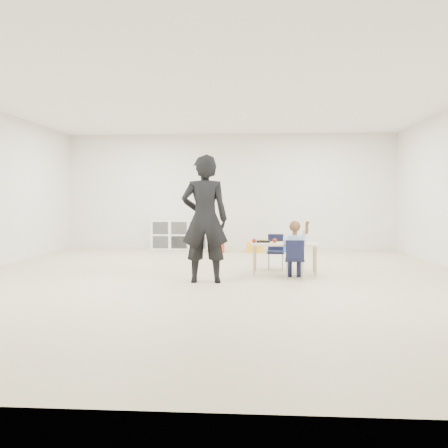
# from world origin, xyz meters

# --- Properties ---
(room) EXTENTS (9.00, 9.02, 2.80)m
(room) POSITION_xyz_m (0.00, 0.00, 1.40)
(room) COLOR beige
(room) RESTS_ON ground
(table) EXTENTS (1.12, 0.60, 0.50)m
(table) POSITION_xyz_m (1.10, 0.60, 0.25)
(table) COLOR beige
(table) RESTS_ON ground
(chair_near) EXTENTS (0.31, 0.29, 0.60)m
(chair_near) POSITION_xyz_m (1.22, 0.10, 0.30)
(chair_near) COLOR black
(chair_near) RESTS_ON ground
(chair_far) EXTENTS (0.31, 0.29, 0.60)m
(chair_far) POSITION_xyz_m (0.97, 1.10, 0.30)
(chair_far) COLOR black
(chair_far) RESTS_ON ground
(child) EXTENTS (0.42, 0.42, 0.95)m
(child) POSITION_xyz_m (1.22, 0.10, 0.47)
(child) COLOR #A1B5DA
(child) RESTS_ON chair_near
(lunch_tray_near) EXTENTS (0.23, 0.17, 0.03)m
(lunch_tray_near) POSITION_xyz_m (1.22, 0.65, 0.51)
(lunch_tray_near) COLOR black
(lunch_tray_near) RESTS_ON table
(lunch_tray_far) EXTENTS (0.23, 0.17, 0.03)m
(lunch_tray_far) POSITION_xyz_m (0.75, 0.70, 0.51)
(lunch_tray_far) COLOR black
(lunch_tray_far) RESTS_ON table
(milk_carton) EXTENTS (0.07, 0.07, 0.10)m
(milk_carton) POSITION_xyz_m (1.10, 0.47, 0.55)
(milk_carton) COLOR white
(milk_carton) RESTS_ON table
(bread_roll) EXTENTS (0.09, 0.09, 0.07)m
(bread_roll) POSITION_xyz_m (1.37, 0.47, 0.53)
(bread_roll) COLOR tan
(bread_roll) RESTS_ON table
(apple_near) EXTENTS (0.07, 0.07, 0.07)m
(apple_near) POSITION_xyz_m (0.94, 0.65, 0.54)
(apple_near) COLOR maroon
(apple_near) RESTS_ON table
(apple_far) EXTENTS (0.07, 0.07, 0.07)m
(apple_far) POSITION_xyz_m (0.60, 0.57, 0.54)
(apple_far) COLOR maroon
(apple_far) RESTS_ON table
(cubby_shelf) EXTENTS (1.40, 0.40, 0.70)m
(cubby_shelf) POSITION_xyz_m (-1.20, 4.28, 0.35)
(cubby_shelf) COLOR white
(cubby_shelf) RESTS_ON ground
(adult) EXTENTS (0.70, 0.48, 1.85)m
(adult) POSITION_xyz_m (-0.11, -0.30, 0.92)
(adult) COLOR black
(adult) RESTS_ON ground
(bin_red) EXTENTS (0.39, 0.48, 0.21)m
(bin_red) POSITION_xyz_m (-0.27, 3.73, 0.11)
(bin_red) COLOR red
(bin_red) RESTS_ON ground
(bin_yellow) EXTENTS (0.39, 0.49, 0.23)m
(bin_yellow) POSITION_xyz_m (0.61, 3.74, 0.12)
(bin_yellow) COLOR gold
(bin_yellow) RESTS_ON ground
(bin_blue) EXTENTS (0.36, 0.45, 0.21)m
(bin_blue) POSITION_xyz_m (1.14, 3.94, 0.11)
(bin_blue) COLOR blue
(bin_blue) RESTS_ON ground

